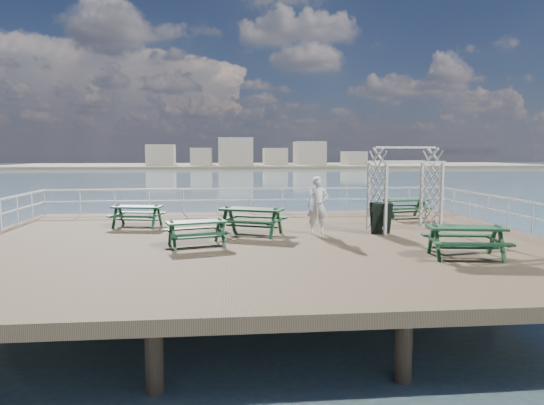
{
  "coord_description": "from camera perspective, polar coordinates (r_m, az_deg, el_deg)",
  "views": [
    {
      "loc": [
        -1.09,
        -14.72,
        2.7
      ],
      "look_at": [
        0.38,
        0.46,
        1.1
      ],
      "focal_mm": 32.0,
      "sensor_mm": 36.0,
      "label": 1
    }
  ],
  "objects": [
    {
      "name": "ground",
      "position": [
        15.04,
        -1.28,
        -4.94
      ],
      "size": [
        18.0,
        14.0,
        0.3
      ],
      "primitive_type": "cube",
      "color": "brown",
      "rests_on": "ground"
    },
    {
      "name": "sea_backdrop",
      "position": [
        149.45,
        -0.29,
        4.77
      ],
      "size": [
        300.0,
        300.0,
        9.2
      ],
      "color": "#476877",
      "rests_on": "ground"
    },
    {
      "name": "railing",
      "position": [
        17.42,
        -2.14,
        -0.03
      ],
      "size": [
        17.77,
        13.76,
        1.1
      ],
      "color": "silver",
      "rests_on": "ground"
    },
    {
      "name": "picnic_table_a",
      "position": [
        18.22,
        -15.57,
        -1.04
      ],
      "size": [
        1.97,
        1.71,
        0.85
      ],
      "rotation": [
        0.0,
        0.0,
        -0.19
      ],
      "color": "#14381B",
      "rests_on": "ground"
    },
    {
      "name": "picnic_table_b",
      "position": [
        15.81,
        -2.42,
        -1.55
      ],
      "size": [
        2.49,
        2.29,
        0.98
      ],
      "rotation": [
        0.0,
        0.0,
        -0.42
      ],
      "color": "#14381B",
      "rests_on": "ground"
    },
    {
      "name": "picnic_table_c",
      "position": [
        20.53,
        15.35,
        -0.21
      ],
      "size": [
        1.98,
        1.69,
        0.87
      ],
      "rotation": [
        0.0,
        0.0,
        0.14
      ],
      "color": "#14381B",
      "rests_on": "ground"
    },
    {
      "name": "picnic_table_d",
      "position": [
        14.11,
        -8.9,
        -2.96
      ],
      "size": [
        1.99,
        1.77,
        0.82
      ],
      "rotation": [
        0.0,
        0.0,
        0.28
      ],
      "color": "#14381B",
      "rests_on": "ground"
    },
    {
      "name": "picnic_table_e",
      "position": [
        13.31,
        21.83,
        -3.59
      ],
      "size": [
        2.1,
        1.8,
        0.91
      ],
      "rotation": [
        0.0,
        0.0,
        -0.16
      ],
      "color": "#14381B",
      "rests_on": "ground"
    },
    {
      "name": "trellis_arbor",
      "position": [
        17.12,
        15.33,
        1.02
      ],
      "size": [
        2.52,
        1.68,
        2.88
      ],
      "rotation": [
        0.0,
        0.0,
        0.21
      ],
      "color": "silver",
      "rests_on": "ground"
    },
    {
      "name": "sandwich_board",
      "position": [
        16.35,
        12.68,
        -1.86
      ],
      "size": [
        0.67,
        0.52,
        1.05
      ],
      "rotation": [
        0.0,
        0.0,
        0.08
      ],
      "color": "black",
      "rests_on": "ground"
    },
    {
      "name": "person",
      "position": [
        15.97,
        5.41,
        -0.33
      ],
      "size": [
        0.71,
        0.49,
        1.9
      ],
      "primitive_type": "imported",
      "rotation": [
        0.0,
        0.0,
        -0.05
      ],
      "color": "white",
      "rests_on": "ground"
    }
  ]
}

